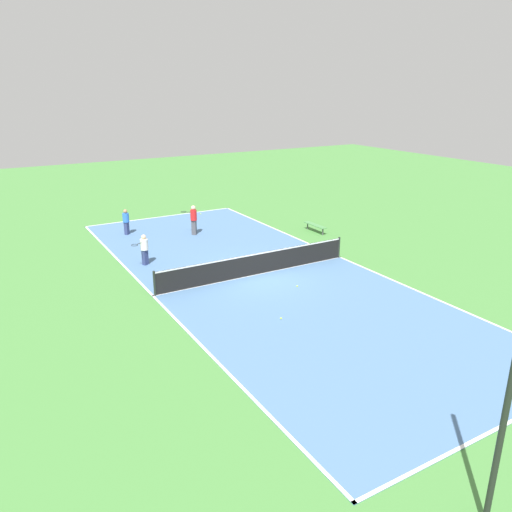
{
  "coord_description": "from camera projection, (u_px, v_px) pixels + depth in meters",
  "views": [
    {
      "loc": [
        10.57,
        18.16,
        8.02
      ],
      "look_at": [
        0.0,
        0.0,
        0.9
      ],
      "focal_mm": 35.0,
      "sensor_mm": 36.0,
      "label": 1
    }
  ],
  "objects": [
    {
      "name": "bench",
      "position": [
        315.0,
        226.0,
        28.99
      ],
      "size": [
        0.36,
        1.78,
        0.45
      ],
      "rotation": [
        0.0,
        0.0,
        1.57
      ],
      "color": "#4C8C4C",
      "rests_on": "ground_plane"
    },
    {
      "name": "player_near_blue",
      "position": [
        126.0,
        220.0,
        28.34
      ],
      "size": [
        0.51,
        0.51,
        1.47
      ],
      "rotation": [
        0.0,
        0.0,
        3.88
      ],
      "color": "navy",
      "rests_on": "court_surface"
    },
    {
      "name": "ground_plane",
      "position": [
        256.0,
        275.0,
        22.48
      ],
      "size": [
        80.0,
        80.0,
        0.0
      ],
      "primitive_type": "plane",
      "color": "#47843D"
    },
    {
      "name": "player_coach_red",
      "position": [
        194.0,
        218.0,
        28.23
      ],
      "size": [
        0.9,
        0.89,
        1.7
      ],
      "rotation": [
        0.0,
        0.0,
        5.51
      ],
      "color": "#4C4C51",
      "rests_on": "court_surface"
    },
    {
      "name": "player_far_white",
      "position": [
        144.0,
        248.0,
        23.45
      ],
      "size": [
        0.98,
        0.73,
        1.48
      ],
      "rotation": [
        0.0,
        0.0,
        0.48
      ],
      "color": "navy",
      "rests_on": "court_surface"
    },
    {
      "name": "tennis_ball_far_baseline",
      "position": [
        281.0,
        318.0,
        18.12
      ],
      "size": [
        0.07,
        0.07,
        0.07
      ],
      "primitive_type": "sphere",
      "color": "#CCE033",
      "rests_on": "court_surface"
    },
    {
      "name": "tennis_ball_right_alley",
      "position": [
        201.0,
        214.0,
        33.06
      ],
      "size": [
        0.07,
        0.07,
        0.07
      ],
      "primitive_type": "sphere",
      "color": "#CCE033",
      "rests_on": "court_surface"
    },
    {
      "name": "tennis_net",
      "position": [
        256.0,
        263.0,
        22.3
      ],
      "size": [
        9.56,
        0.1,
        1.05
      ],
      "color": "black",
      "rests_on": "court_surface"
    },
    {
      "name": "fence_post_back_right",
      "position": [
        505.0,
        416.0,
        8.87
      ],
      "size": [
        0.12,
        0.12,
        4.93
      ],
      "color": "black",
      "rests_on": "ground_plane"
    },
    {
      "name": "court_surface",
      "position": [
        256.0,
        275.0,
        22.47
      ],
      "size": [
        9.76,
        24.63,
        0.02
      ],
      "color": "#4C729E",
      "rests_on": "ground_plane"
    },
    {
      "name": "tennis_ball_midcourt",
      "position": [
        297.0,
        286.0,
        21.05
      ],
      "size": [
        0.07,
        0.07,
        0.07
      ],
      "primitive_type": "sphere",
      "color": "#CCE033",
      "rests_on": "court_surface"
    }
  ]
}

